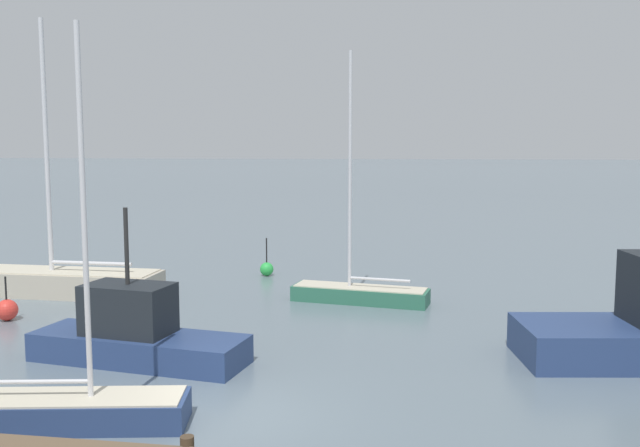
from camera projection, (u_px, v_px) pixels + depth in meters
ground_plane at (234, 417)px, 14.49m from camera, size 600.00×600.00×0.00m
sailboat_1 at (360, 290)px, 25.13m from camera, size 5.16×2.05×9.12m
sailboat_2 at (66, 280)px, 26.33m from camera, size 7.34×2.08×10.48m
sailboat_3 at (73, 406)px, 14.00m from camera, size 4.81×2.08×8.14m
fishing_boat_0 at (136, 334)px, 18.17m from camera, size 6.03×2.65×4.13m
channel_buoy_0 at (7, 310)px, 22.50m from camera, size 0.70×0.70×1.47m
channel_buoy_1 at (267, 269)px, 30.28m from camera, size 0.60×0.60×1.69m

